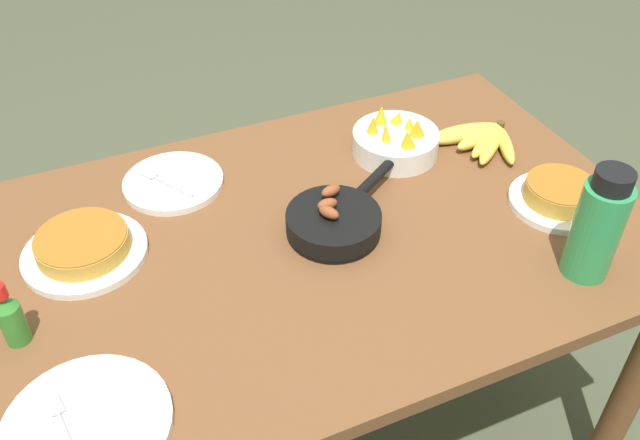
% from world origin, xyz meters
% --- Properties ---
extents(ground_plane, '(14.00, 14.00, 0.00)m').
position_xyz_m(ground_plane, '(0.00, 0.00, 0.00)').
color(ground_plane, '#474C38').
extents(dining_table, '(1.40, 0.91, 0.76)m').
position_xyz_m(dining_table, '(0.00, 0.00, 0.65)').
color(dining_table, brown).
rests_on(dining_table, ground_plane).
extents(banana_bunch, '(0.20, 0.20, 0.04)m').
position_xyz_m(banana_bunch, '(0.50, 0.14, 0.78)').
color(banana_bunch, gold).
rests_on(banana_bunch, dining_table).
extents(skillet, '(0.33, 0.25, 0.08)m').
position_xyz_m(skillet, '(0.03, -0.01, 0.79)').
color(skillet, black).
rests_on(skillet, dining_table).
extents(frittata_plate_center, '(0.25, 0.25, 0.05)m').
position_xyz_m(frittata_plate_center, '(-0.47, 0.12, 0.78)').
color(frittata_plate_center, white).
rests_on(frittata_plate_center, dining_table).
extents(frittata_plate_side, '(0.21, 0.21, 0.06)m').
position_xyz_m(frittata_plate_side, '(0.52, -0.13, 0.78)').
color(frittata_plate_side, white).
rests_on(frittata_plate_side, dining_table).
extents(empty_plate_near_front, '(0.27, 0.27, 0.02)m').
position_xyz_m(empty_plate_near_front, '(-0.53, -0.29, 0.77)').
color(empty_plate_near_front, white).
rests_on(empty_plate_near_front, dining_table).
extents(empty_plate_far_left, '(0.23, 0.23, 0.02)m').
position_xyz_m(empty_plate_far_left, '(-0.24, 0.28, 0.77)').
color(empty_plate_far_left, white).
rests_on(empty_plate_far_left, dining_table).
extents(fruit_bowl_mango, '(0.21, 0.21, 0.11)m').
position_xyz_m(fruit_bowl_mango, '(0.28, 0.19, 0.79)').
color(fruit_bowl_mango, white).
rests_on(fruit_bowl_mango, dining_table).
extents(water_bottle, '(0.09, 0.09, 0.24)m').
position_xyz_m(water_bottle, '(0.43, -0.32, 0.87)').
color(water_bottle, '#2D9351').
rests_on(water_bottle, dining_table).
extents(hot_sauce_bottle, '(0.04, 0.04, 0.14)m').
position_xyz_m(hot_sauce_bottle, '(-0.61, -0.05, 0.82)').
color(hot_sauce_bottle, '#337F2D').
rests_on(hot_sauce_bottle, dining_table).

